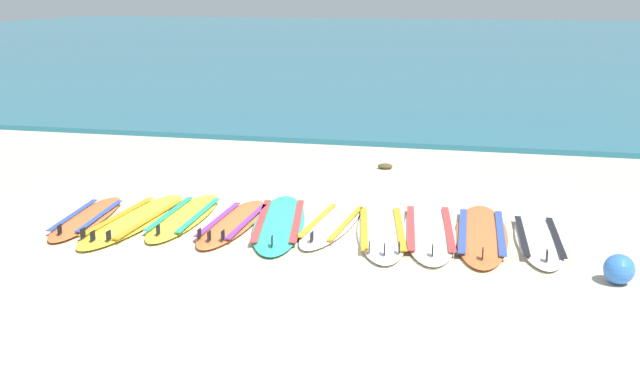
% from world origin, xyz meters
% --- Properties ---
extents(ground_plane, '(80.00, 80.00, 0.00)m').
position_xyz_m(ground_plane, '(0.00, 0.00, 0.00)').
color(ground_plane, beige).
extents(sea, '(80.00, 60.00, 0.10)m').
position_xyz_m(sea, '(0.00, 35.11, 0.05)').
color(sea, '#23667A').
rests_on(sea, ground).
extents(surfboard_0, '(0.69, 1.95, 0.18)m').
position_xyz_m(surfboard_0, '(-2.52, -0.15, 0.04)').
color(surfboard_0, orange).
rests_on(surfboard_0, ground).
extents(surfboard_1, '(0.70, 2.40, 0.18)m').
position_xyz_m(surfboard_1, '(-1.91, -0.10, 0.04)').
color(surfboard_1, yellow).
rests_on(surfboard_1, ground).
extents(surfboard_2, '(0.61, 2.13, 0.18)m').
position_xyz_m(surfboard_2, '(-1.36, 0.17, 0.04)').
color(surfboard_2, yellow).
rests_on(surfboard_2, ground).
extents(surfboard_3, '(0.52, 2.03, 0.18)m').
position_xyz_m(surfboard_3, '(-0.69, 0.06, 0.04)').
color(surfboard_3, orange).
rests_on(surfboard_3, ground).
extents(surfboard_4, '(1.08, 2.50, 0.18)m').
position_xyz_m(surfboard_4, '(-0.14, 0.19, 0.04)').
color(surfboard_4, '#2DB793').
rests_on(surfboard_4, ground).
extents(surfboard_5, '(0.65, 2.03, 0.18)m').
position_xyz_m(surfboard_5, '(0.50, 0.28, 0.04)').
color(surfboard_5, white).
rests_on(surfboard_5, ground).
extents(surfboard_6, '(0.97, 2.37, 0.18)m').
position_xyz_m(surfboard_6, '(1.12, 0.16, 0.04)').
color(surfboard_6, white).
rests_on(surfboard_6, ground).
extents(surfboard_7, '(0.88, 2.48, 0.18)m').
position_xyz_m(surfboard_7, '(1.67, 0.30, 0.04)').
color(surfboard_7, white).
rests_on(surfboard_7, ground).
extents(surfboard_8, '(0.67, 2.40, 0.18)m').
position_xyz_m(surfboard_8, '(2.26, 0.30, 0.04)').
color(surfboard_8, orange).
rests_on(surfboard_8, ground).
extents(surfboard_9, '(0.61, 2.08, 0.18)m').
position_xyz_m(surfboard_9, '(2.90, 0.26, 0.04)').
color(surfboard_9, white).
rests_on(surfboard_9, ground).
extents(beach_ball, '(0.30, 0.30, 0.30)m').
position_xyz_m(beach_ball, '(3.59, -0.86, 0.15)').
color(beach_ball, blue).
rests_on(beach_ball, ground).
extents(seaweed_clump_near_shoreline, '(0.24, 0.19, 0.08)m').
position_xyz_m(seaweed_clump_near_shoreline, '(0.69, 3.45, 0.04)').
color(seaweed_clump_near_shoreline, '#4C4228').
rests_on(seaweed_clump_near_shoreline, ground).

